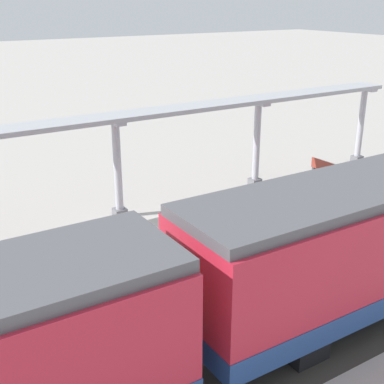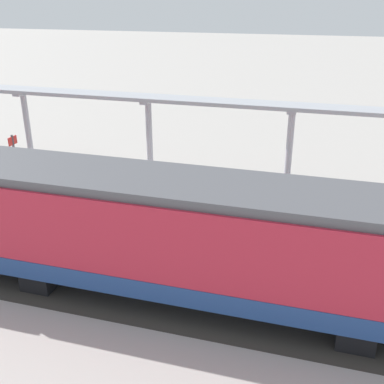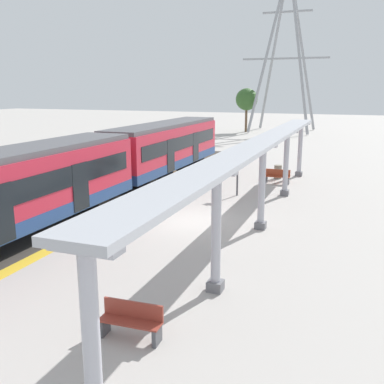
{
  "view_description": "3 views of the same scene",
  "coord_description": "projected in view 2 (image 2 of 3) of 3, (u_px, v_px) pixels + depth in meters",
  "views": [
    {
      "loc": [
        -12.59,
        6.81,
        7.4
      ],
      "look_at": [
        -0.44,
        -0.79,
        1.96
      ],
      "focal_mm": 47.99,
      "sensor_mm": 36.0,
      "label": 1
    },
    {
      "loc": [
        -15.66,
        -7.52,
        7.78
      ],
      "look_at": [
        -1.6,
        -3.42,
        1.56
      ],
      "focal_mm": 43.71,
      "sensor_mm": 36.0,
      "label": 2
    },
    {
      "loc": [
        6.74,
        -17.51,
        5.7
      ],
      "look_at": [
        -0.03,
        0.55,
        1.18
      ],
      "focal_mm": 41.39,
      "sensor_mm": 36.0,
      "label": 3
    }
  ],
  "objects": [
    {
      "name": "canopy_beam",
      "position": [
        151.0,
        98.0,
        20.21
      ],
      "size": [
        1.2,
        25.41,
        0.16
      ],
      "primitive_type": "cube",
      "color": "#A8AAB2",
      "rests_on": "canopy_pillar_nearest"
    },
    {
      "name": "tactile_edge_strip",
      "position": [
        80.0,
        243.0,
        15.8
      ],
      "size": [
        0.54,
        31.48,
        0.01
      ],
      "primitive_type": "cube",
      "color": "gold",
      "rests_on": "ground"
    },
    {
      "name": "ground_plane",
      "position": [
        122.0,
        203.0,
        18.81
      ],
      "size": [
        176.0,
        176.0,
        0.0
      ],
      "primitive_type": "plane",
      "color": "#AFA9A3"
    },
    {
      "name": "canopy_pillar_fourth",
      "position": [
        28.0,
        128.0,
        22.58
      ],
      "size": [
        1.1,
        0.44,
        3.55
      ],
      "color": "slate",
      "rests_on": "ground"
    },
    {
      "name": "canopy_pillar_third",
      "position": [
        149.0,
        138.0,
        20.96
      ],
      "size": [
        1.1,
        0.44,
        3.55
      ],
      "color": "slate",
      "rests_on": "ground"
    },
    {
      "name": "trackbed",
      "position": [
        50.0,
        272.0,
        14.15
      ],
      "size": [
        3.2,
        43.48,
        0.01
      ],
      "primitive_type": "cube",
      "color": "#38332D",
      "rests_on": "ground"
    },
    {
      "name": "platform_info_sign",
      "position": [
        15.0,
        154.0,
        20.37
      ],
      "size": [
        0.56,
        0.1,
        2.2
      ],
      "color": "#4C4C51",
      "rests_on": "ground"
    },
    {
      "name": "bench_near_end",
      "position": [
        363.0,
        199.0,
        18.15
      ],
      "size": [
        1.52,
        0.5,
        0.86
      ],
      "color": "maroon",
      "rests_on": "ground"
    },
    {
      "name": "passenger_waiting_near_edge",
      "position": [
        37.0,
        188.0,
        17.56
      ],
      "size": [
        0.47,
        0.52,
        1.69
      ],
      "color": "gray",
      "rests_on": "ground"
    },
    {
      "name": "canopy_pillar_second",
      "position": [
        289.0,
        150.0,
        19.36
      ],
      "size": [
        1.1,
        0.44,
        3.55
      ],
      "color": "slate",
      "rests_on": "ground"
    },
    {
      "name": "train_near_carriage",
      "position": [
        191.0,
        239.0,
        12.29
      ],
      "size": [
        2.65,
        13.44,
        3.48
      ],
      "color": "#BB2236",
      "rests_on": "ground"
    }
  ]
}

